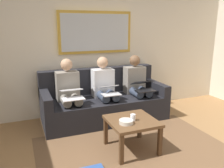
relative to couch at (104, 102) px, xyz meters
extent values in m
cube|color=beige|center=(0.00, -0.48, 0.99)|extent=(6.00, 0.12, 2.60)
cube|color=brown|center=(0.00, 1.27, -0.31)|extent=(2.60, 1.80, 0.01)
cube|color=black|center=(0.00, 0.07, -0.10)|extent=(2.20, 0.90, 0.42)
cube|color=black|center=(0.00, -0.28, 0.35)|extent=(2.20, 0.20, 0.48)
cube|color=black|center=(-1.03, 0.07, 0.21)|extent=(0.14, 0.90, 0.20)
cube|color=black|center=(1.03, 0.07, 0.21)|extent=(0.14, 0.90, 0.20)
cube|color=#B7892D|center=(0.00, -0.39, 1.24)|extent=(1.40, 0.04, 0.77)
cube|color=#B2B7BC|center=(0.00, -0.37, 1.24)|extent=(1.30, 0.01, 0.67)
cube|color=brown|center=(0.03, 1.22, 0.11)|extent=(0.63, 0.63, 0.04)
cube|color=#4C331E|center=(-0.24, 1.49, -0.11)|extent=(0.05, 0.05, 0.40)
cube|color=#4C331E|center=(0.31, 1.49, -0.11)|extent=(0.05, 0.05, 0.40)
cube|color=#4C331E|center=(-0.24, 0.94, -0.11)|extent=(0.05, 0.05, 0.40)
cube|color=#4C331E|center=(0.31, 0.94, -0.11)|extent=(0.05, 0.05, 0.40)
cylinder|color=silver|center=(0.03, 1.25, 0.18)|extent=(0.07, 0.07, 0.09)
cylinder|color=beige|center=(0.16, 1.30, 0.16)|extent=(0.18, 0.18, 0.05)
cube|color=gray|center=(-0.64, -0.03, 0.36)|extent=(0.38, 0.22, 0.50)
sphere|color=brown|center=(-0.64, -0.03, 0.73)|extent=(0.20, 0.20, 0.20)
cylinder|color=#384256|center=(-0.73, 0.18, 0.18)|extent=(0.14, 0.42, 0.14)
cylinder|color=#384256|center=(-0.55, 0.18, 0.18)|extent=(0.14, 0.42, 0.14)
cylinder|color=#384256|center=(-0.73, 0.39, -0.10)|extent=(0.11, 0.11, 0.42)
cylinder|color=#384256|center=(-0.55, 0.39, -0.10)|extent=(0.11, 0.11, 0.42)
cube|color=black|center=(-0.64, 0.39, 0.25)|extent=(0.33, 0.22, 0.01)
cube|color=black|center=(-0.64, 0.23, 0.36)|extent=(0.33, 0.21, 0.10)
cube|color=#A5C6EA|center=(-0.64, 0.24, 0.37)|extent=(0.30, 0.18, 0.08)
cube|color=silver|center=(0.00, -0.03, 0.36)|extent=(0.38, 0.22, 0.50)
sphere|color=tan|center=(0.00, -0.03, 0.73)|extent=(0.20, 0.20, 0.20)
cylinder|color=#384256|center=(-0.09, 0.18, 0.18)|extent=(0.14, 0.42, 0.14)
cylinder|color=#384256|center=(0.09, 0.18, 0.18)|extent=(0.14, 0.42, 0.14)
cylinder|color=#384256|center=(-0.09, 0.39, -0.10)|extent=(0.11, 0.11, 0.42)
cylinder|color=#384256|center=(0.09, 0.39, -0.10)|extent=(0.11, 0.11, 0.42)
cube|color=silver|center=(0.00, 0.39, 0.25)|extent=(0.30, 0.20, 0.01)
cube|color=silver|center=(0.00, 0.25, 0.36)|extent=(0.30, 0.19, 0.08)
cube|color=#A5C6EA|center=(0.00, 0.26, 0.36)|extent=(0.27, 0.17, 0.06)
cube|color=gray|center=(0.64, -0.03, 0.36)|extent=(0.38, 0.22, 0.50)
sphere|color=tan|center=(0.64, -0.03, 0.73)|extent=(0.20, 0.20, 0.20)
cylinder|color=gray|center=(0.55, 0.18, 0.18)|extent=(0.14, 0.42, 0.14)
cylinder|color=gray|center=(0.73, 0.18, 0.18)|extent=(0.14, 0.42, 0.14)
cylinder|color=gray|center=(0.55, 0.39, -0.10)|extent=(0.11, 0.11, 0.42)
cylinder|color=gray|center=(0.73, 0.39, -0.10)|extent=(0.11, 0.11, 0.42)
cube|color=white|center=(0.64, 0.39, 0.25)|extent=(0.34, 0.21, 0.01)
cube|color=white|center=(0.64, 0.26, 0.36)|extent=(0.34, 0.21, 0.05)
cube|color=#A5C6EA|center=(0.64, 0.26, 0.37)|extent=(0.31, 0.18, 0.04)
camera|label=1|loc=(1.37, 3.83, 1.36)|focal=37.42mm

